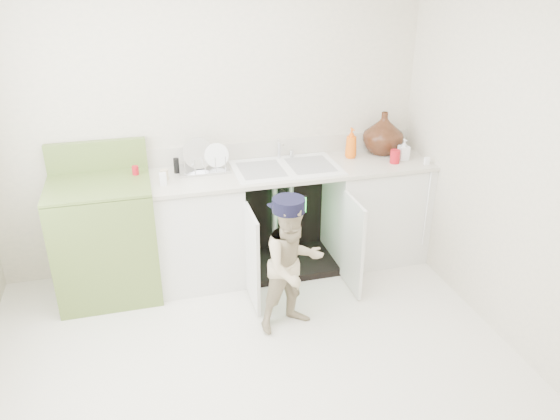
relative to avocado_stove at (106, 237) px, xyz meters
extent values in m
plane|color=silver|center=(0.90, -1.18, -0.48)|extent=(3.50, 3.50, 0.00)
cube|color=beige|center=(0.90, 0.32, 0.77)|extent=(3.50, 2.50, 0.02)
cube|color=beige|center=(0.90, -2.68, 0.77)|extent=(3.50, 2.50, 0.02)
cube|color=beige|center=(2.65, -1.18, 0.77)|extent=(2.50, 3.00, 0.02)
cube|color=white|center=(0.65, 0.02, -0.05)|extent=(0.80, 0.60, 0.86)
cube|color=white|center=(2.25, 0.02, -0.05)|extent=(0.80, 0.60, 0.86)
cube|color=black|center=(1.45, 0.29, -0.05)|extent=(0.80, 0.06, 0.86)
cube|color=black|center=(1.45, 0.02, -0.45)|extent=(0.80, 0.60, 0.06)
cylinder|color=gray|center=(1.38, 0.12, -0.03)|extent=(0.05, 0.05, 0.70)
cylinder|color=gray|center=(1.52, 0.12, -0.03)|extent=(0.05, 0.05, 0.70)
cylinder|color=gray|center=(1.45, 0.07, 0.14)|extent=(0.07, 0.18, 0.07)
cube|color=white|center=(1.05, -0.48, -0.08)|extent=(0.03, 0.40, 0.76)
cube|color=white|center=(1.85, -0.48, -0.08)|extent=(0.02, 0.40, 0.76)
cube|color=beige|center=(1.45, 0.02, 0.40)|extent=(2.44, 0.64, 0.03)
cube|color=beige|center=(1.45, 0.31, 0.49)|extent=(2.44, 0.02, 0.15)
cube|color=white|center=(1.45, 0.02, 0.41)|extent=(0.85, 0.55, 0.02)
cube|color=gray|center=(1.24, 0.02, 0.42)|extent=(0.34, 0.40, 0.01)
cube|color=gray|center=(1.65, 0.02, 0.42)|extent=(0.34, 0.40, 0.01)
cylinder|color=silver|center=(1.45, 0.24, 0.51)|extent=(0.03, 0.03, 0.17)
cylinder|color=silver|center=(1.45, 0.18, 0.58)|extent=(0.02, 0.14, 0.02)
cylinder|color=silver|center=(1.56, 0.24, 0.46)|extent=(0.04, 0.04, 0.06)
cylinder|color=white|center=(2.58, -0.29, 0.07)|extent=(0.01, 0.01, 0.70)
cube|color=white|center=(2.58, -0.20, 0.45)|extent=(0.04, 0.02, 0.06)
cube|color=silver|center=(0.80, 0.14, 0.43)|extent=(0.40, 0.26, 0.02)
cylinder|color=silver|center=(0.77, 0.16, 0.50)|extent=(0.25, 0.09, 0.24)
cylinder|color=white|center=(0.91, 0.14, 0.49)|extent=(0.19, 0.05, 0.19)
cylinder|color=silver|center=(0.64, 0.04, 0.49)|extent=(0.01, 0.01, 0.11)
cylinder|color=silver|center=(0.72, 0.04, 0.49)|extent=(0.01, 0.01, 0.11)
cylinder|color=silver|center=(0.80, 0.04, 0.49)|extent=(0.01, 0.01, 0.11)
cylinder|color=silver|center=(0.88, 0.04, 0.49)|extent=(0.01, 0.01, 0.11)
cylinder|color=silver|center=(0.96, 0.04, 0.49)|extent=(0.01, 0.01, 0.11)
imported|color=#4A2915|center=(2.35, 0.16, 0.60)|extent=(0.34, 0.34, 0.36)
imported|color=orange|center=(2.04, 0.12, 0.55)|extent=(0.10, 0.10, 0.26)
imported|color=white|center=(2.45, -0.04, 0.51)|extent=(0.08, 0.08, 0.17)
cylinder|color=red|center=(2.34, -0.10, 0.47)|extent=(0.08, 0.08, 0.11)
cylinder|color=#AD0E1A|center=(0.28, 0.10, 0.47)|extent=(0.05, 0.05, 0.10)
cylinder|color=#C7B592|center=(0.49, 0.02, 0.46)|extent=(0.06, 0.06, 0.08)
cylinder|color=black|center=(0.59, 0.14, 0.48)|extent=(0.04, 0.04, 0.12)
cube|color=silver|center=(0.47, -0.08, 0.46)|extent=(0.05, 0.05, 0.09)
cube|color=olive|center=(0.00, -0.01, -0.03)|extent=(0.75, 0.65, 0.91)
cube|color=olive|center=(0.00, -0.01, 0.44)|extent=(0.75, 0.65, 0.02)
cube|color=olive|center=(0.00, 0.28, 0.57)|extent=(0.75, 0.06, 0.24)
cylinder|color=black|center=(-0.19, -0.17, 0.44)|extent=(0.17, 0.17, 0.02)
cylinder|color=silver|center=(-0.19, -0.17, 0.45)|extent=(0.20, 0.20, 0.01)
cylinder|color=black|center=(-0.19, 0.15, 0.44)|extent=(0.17, 0.17, 0.02)
cylinder|color=silver|center=(-0.19, 0.15, 0.45)|extent=(0.20, 0.20, 0.01)
cylinder|color=black|center=(0.19, -0.17, 0.44)|extent=(0.17, 0.17, 0.02)
cylinder|color=silver|center=(0.19, -0.17, 0.45)|extent=(0.20, 0.20, 0.01)
cylinder|color=black|center=(0.19, 0.15, 0.44)|extent=(0.17, 0.17, 0.02)
cylinder|color=silver|center=(0.19, 0.15, 0.45)|extent=(0.20, 0.20, 0.01)
imported|color=tan|center=(1.26, -0.81, 0.01)|extent=(0.56, 0.48, 0.99)
cylinder|color=black|center=(1.26, -0.81, 0.48)|extent=(0.27, 0.27, 0.09)
cube|color=black|center=(1.24, -0.71, 0.44)|extent=(0.19, 0.13, 0.01)
cube|color=black|center=(1.48, -0.32, 0.24)|extent=(0.07, 0.01, 0.14)
cube|color=#26F23F|center=(1.48, -0.33, 0.24)|extent=(0.06, 0.00, 0.12)
camera|label=1|loc=(0.32, -3.94, 1.96)|focal=35.00mm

